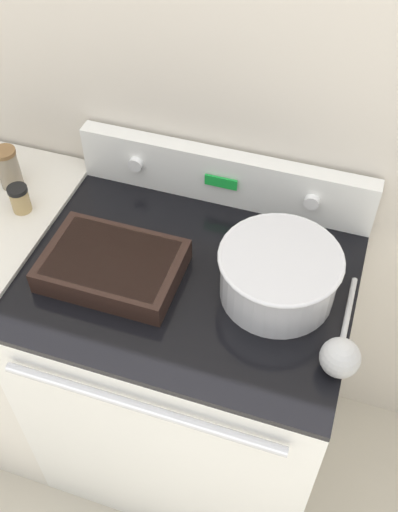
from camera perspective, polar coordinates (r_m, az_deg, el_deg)
kitchen_wall at (r=1.53m, az=3.42°, el=16.57°), size 8.00×0.05×2.50m
stove_range at (r=1.86m, az=-0.76°, el=-10.88°), size 0.82×0.67×0.90m
control_panel at (r=1.64m, az=2.42°, el=7.51°), size 0.82×0.07×0.16m
mixing_bowl at (r=1.41m, az=7.62°, el=-1.58°), size 0.29×0.29×0.13m
casserole_dish at (r=1.48m, az=-8.25°, el=-0.83°), size 0.33×0.23×0.06m
ladle at (r=1.34m, az=13.33°, el=-9.16°), size 0.09×0.31×0.09m
spice_jar_black_cap at (r=1.68m, az=-16.70°, el=5.25°), size 0.05×0.05×0.08m
spice_jar_brown_cap at (r=1.76m, az=-17.71°, el=8.00°), size 0.07×0.07×0.12m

